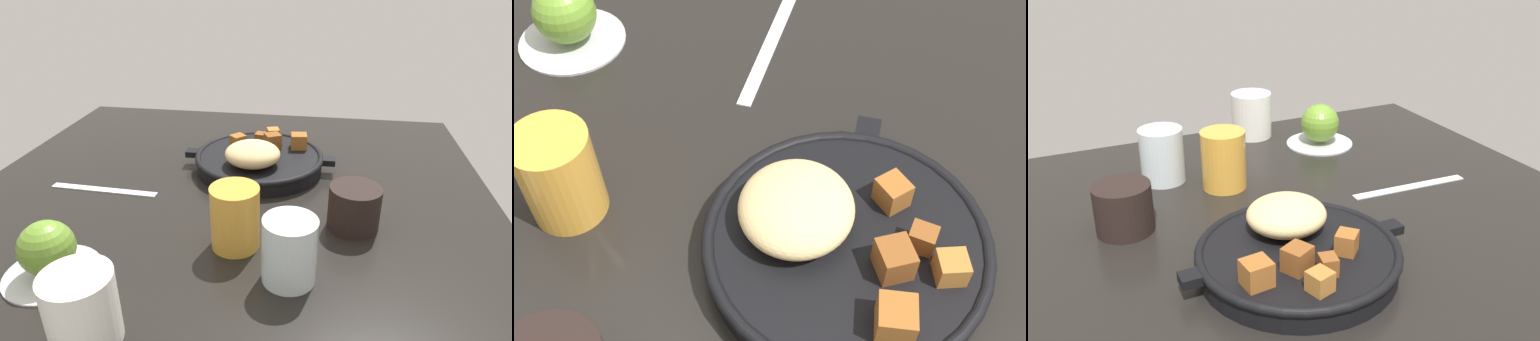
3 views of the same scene
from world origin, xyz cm
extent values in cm
cube|color=black|center=(0.00, 0.00, -1.20)|extent=(93.60, 86.10, 2.40)
cylinder|color=black|center=(-4.04, -9.16, 1.50)|extent=(24.69, 24.69, 3.01)
torus|color=black|center=(-4.04, -9.16, 2.77)|extent=(25.39, 25.39, 1.20)
cube|color=black|center=(9.52, -9.16, 2.56)|extent=(2.64, 2.40, 1.20)
cube|color=black|center=(-17.59, -9.16, 2.56)|extent=(2.64, 2.40, 1.20)
ellipsoid|color=#DBBC7F|center=(-3.44, -4.46, 5.22)|extent=(10.38, 10.04, 4.43)
cube|color=brown|center=(-3.36, -15.35, 4.13)|extent=(2.35, 2.58, 2.25)
cube|color=#935623|center=(-11.49, -13.93, 4.50)|extent=(3.43, 3.30, 2.98)
cube|color=brown|center=(-6.20, -13.22, 4.49)|extent=(3.92, 3.83, 2.98)
cube|color=#935623|center=(0.82, -12.34, 4.34)|extent=(3.62, 3.62, 2.67)
cube|color=#A86B2D|center=(-5.75, -17.85, 4.22)|extent=(3.03, 3.05, 2.42)
cylinder|color=#B7BABF|center=(18.55, 27.36, 0.30)|extent=(12.66, 12.66, 0.60)
sphere|color=olive|center=(18.55, 27.36, 4.25)|extent=(7.29, 7.29, 7.29)
cube|color=silver|center=(22.63, 4.16, 0.18)|extent=(20.23, 2.47, 0.36)
cylinder|color=silver|center=(-12.66, 23.57, 4.51)|extent=(7.13, 7.13, 9.02)
cylinder|color=gold|center=(-4.34, 17.13, 4.73)|extent=(7.13, 7.13, 9.46)
cylinder|color=black|center=(-21.54, 9.60, 3.46)|extent=(8.00, 8.00, 6.93)
cylinder|color=silver|center=(8.45, 37.06, 4.38)|extent=(7.82, 7.82, 8.76)
camera|label=1|loc=(-15.39, 69.74, 38.16)|focal=30.89mm
camera|label=2|loc=(-35.87, -9.76, 49.57)|focal=45.26mm
camera|label=3|loc=(-30.63, -62.14, 39.86)|focal=39.81mm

